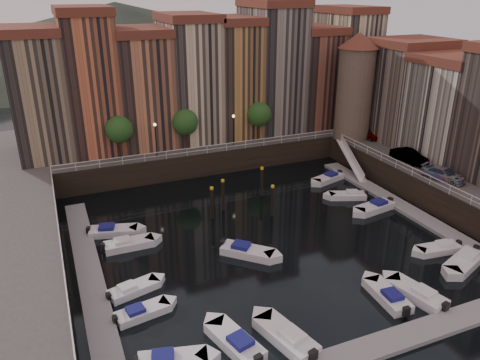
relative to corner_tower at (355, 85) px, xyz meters
name	(u,v)px	position (x,y,z in m)	size (l,w,h in m)	color
ground	(263,233)	(-20.00, -14.50, -10.19)	(200.00, 200.00, 0.00)	black
quay_far	(185,142)	(-20.00, 11.50, -8.69)	(80.00, 20.00, 3.00)	black
dock_left	(90,274)	(-36.20, -15.50, -10.02)	(2.00, 28.00, 0.35)	gray
dock_right	(403,207)	(-3.80, -15.50, -10.02)	(2.00, 28.00, 0.35)	gray
dock_near	(374,348)	(-20.00, -31.50, -10.02)	(30.00, 2.00, 0.35)	gray
mountains	(107,39)	(-18.28, 95.50, -2.28)	(145.00, 100.00, 18.00)	#2D382D
far_terrace	(211,76)	(-16.69, 9.00, 0.76)	(48.70, 10.30, 17.50)	#937B5D
right_terrace	(456,103)	(6.50, -10.70, -0.64)	(9.30, 24.30, 14.00)	#7A6A5C
corner_tower	(355,85)	(0.00, 0.00, 0.00)	(5.20, 5.20, 13.80)	#6B5B4C
promenade_trees	(190,122)	(-21.33, 3.70, -3.61)	(21.20, 3.20, 5.20)	black
street_lamps	(196,129)	(-21.00, 2.70, -4.30)	(10.36, 0.36, 4.18)	black
railings	(243,179)	(-20.00, -9.62, -6.41)	(36.08, 34.04, 0.52)	white
gangway	(351,159)	(-2.90, -4.50, -8.28)	(2.78, 8.32, 3.73)	white
mooring_pilings	(243,195)	(-19.75, -9.02, -8.54)	(7.38, 5.39, 3.78)	black
boat_left_1	(141,312)	(-33.31, -22.20, -9.87)	(4.23, 2.14, 0.95)	silver
boat_left_2	(133,289)	(-33.35, -19.18, -9.87)	(4.28, 2.48, 0.96)	silver
boat_left_3	(128,244)	(-32.45, -12.20, -9.83)	(4.68, 1.71, 1.07)	silver
boat_left_4	(112,231)	(-33.37, -9.14, -9.83)	(4.86, 2.89, 1.09)	silver
boat_right_0	(465,261)	(-6.57, -26.30, -9.80)	(5.18, 3.44, 1.17)	silver
boat_right_1	(440,248)	(-6.87, -23.75, -9.86)	(4.36, 2.02, 0.98)	silver
boat_right_2	(375,207)	(-6.84, -14.64, -9.82)	(4.95, 2.46, 1.11)	silver
boat_right_3	(348,196)	(-7.68, -10.97, -9.86)	(4.32, 2.90, 0.98)	silver
boat_right_4	(328,178)	(-6.94, -5.75, -9.84)	(4.65, 2.80, 1.04)	silver
boat_near_0	(236,342)	(-28.24, -27.74, -9.81)	(2.95, 5.08, 1.14)	silver
boat_near_1	(287,337)	(-24.92, -28.63, -9.79)	(3.02, 5.33, 1.19)	silver
boat_near_2	(388,296)	(-15.73, -27.59, -9.84)	(1.97, 4.68, 1.06)	silver
boat_near_3	(417,294)	(-13.49, -28.26, -9.81)	(2.74, 5.05, 1.13)	silver
car_a	(368,134)	(1.92, -1.21, -6.51)	(1.61, 4.00, 1.36)	gray
car_b	(409,157)	(0.44, -10.80, -6.44)	(1.59, 4.55, 1.50)	gray
car_c	(443,175)	(0.04, -16.45, -6.53)	(1.86, 4.57, 1.33)	gray
boat_extra_605	(246,251)	(-23.03, -17.54, -9.81)	(4.58, 4.54, 1.14)	silver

